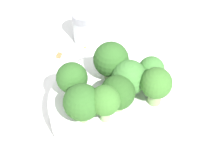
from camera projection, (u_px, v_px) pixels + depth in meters
ground_plane at (112, 117)px, 0.55m from camera, size 3.00×3.00×0.00m
bowl at (112, 108)px, 0.53m from camera, size 0.18×0.18×0.04m
broccoli_floret_0 at (72, 79)px, 0.49m from camera, size 0.04×0.04×0.06m
broccoli_floret_1 at (120, 92)px, 0.49m from camera, size 0.05×0.05×0.05m
broccoli_floret_2 at (156, 85)px, 0.49m from camera, size 0.04×0.04×0.06m
broccoli_floret_3 at (129, 78)px, 0.50m from camera, size 0.05×0.05×0.05m
broccoli_floret_4 at (111, 60)px, 0.52m from camera, size 0.05×0.05×0.06m
broccoli_floret_5 at (105, 101)px, 0.47m from camera, size 0.04×0.04×0.06m
broccoli_floret_6 at (82, 103)px, 0.47m from camera, size 0.05×0.05×0.06m
broccoli_floret_7 at (153, 72)px, 0.51m from camera, size 0.04×0.04×0.05m
pepper_shaker at (83, 28)px, 0.63m from camera, size 0.04×0.04×0.06m
almond_crumb_0 at (85, 46)px, 0.64m from camera, size 0.01×0.01×0.01m
almond_crumb_1 at (59, 54)px, 0.63m from camera, size 0.01×0.01×0.01m
almond_crumb_3 at (83, 64)px, 0.61m from camera, size 0.01×0.01×0.01m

